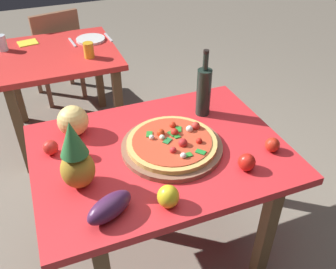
{
  "coord_description": "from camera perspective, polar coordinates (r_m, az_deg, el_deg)",
  "views": [
    {
      "loc": [
        -0.45,
        -1.26,
        1.8
      ],
      "look_at": [
        0.05,
        0.03,
        0.78
      ],
      "focal_mm": 38.87,
      "sensor_mm": 36.0,
      "label": 1
    }
  ],
  "objects": [
    {
      "name": "bell_pepper",
      "position": [
        1.43,
        0.03,
        -9.7
      ],
      "size": [
        0.09,
        0.09,
        0.1
      ],
      "primitive_type": "ellipsoid",
      "color": "yellow",
      "rests_on": "display_table"
    },
    {
      "name": "dinner_plate",
      "position": [
        2.95,
        -12.05,
        14.4
      ],
      "size": [
        0.22,
        0.22,
        0.02
      ],
      "primitive_type": "cylinder",
      "color": "white",
      "rests_on": "background_table"
    },
    {
      "name": "tomato_beside_pepper",
      "position": [
        1.75,
        16.04,
        -1.55
      ],
      "size": [
        0.07,
        0.07,
        0.07
      ],
      "primitive_type": "sphere",
      "color": "red",
      "rests_on": "display_table"
    },
    {
      "name": "dining_chair",
      "position": [
        3.48,
        -17.08,
        12.44
      ],
      "size": [
        0.47,
        0.47,
        0.85
      ],
      "rotation": [
        0.0,
        0.0,
        3.35
      ],
      "color": "brown",
      "rests_on": "ground_plane"
    },
    {
      "name": "drinking_glass_juice",
      "position": [
        2.64,
        -12.32,
        12.79
      ],
      "size": [
        0.07,
        0.07,
        0.11
      ],
      "primitive_type": "cylinder",
      "color": "gold",
      "rests_on": "background_table"
    },
    {
      "name": "pizza",
      "position": [
        1.69,
        0.73,
        -1.16
      ],
      "size": [
        0.42,
        0.42,
        0.06
      ],
      "color": "#DEAE5B",
      "rests_on": "pizza_board"
    },
    {
      "name": "ground_plane",
      "position": [
        2.24,
        -1.01,
        -17.09
      ],
      "size": [
        10.0,
        10.0,
        0.0
      ],
      "primitive_type": "plane",
      "color": "gray"
    },
    {
      "name": "melon",
      "position": [
        1.83,
        -14.68,
        2.1
      ],
      "size": [
        0.15,
        0.15,
        0.15
      ],
      "primitive_type": "sphere",
      "color": "#F1CB73",
      "rests_on": "display_table"
    },
    {
      "name": "drinking_glass_water",
      "position": [
        2.94,
        -24.61,
        12.92
      ],
      "size": [
        0.07,
        0.07,
        0.11
      ],
      "primitive_type": "cylinder",
      "color": "silver",
      "rests_on": "background_table"
    },
    {
      "name": "display_table",
      "position": [
        1.77,
        -1.22,
        -4.66
      ],
      "size": [
        1.18,
        0.88,
        0.73
      ],
      "color": "brown",
      "rests_on": "ground_plane"
    },
    {
      "name": "fork_utensil",
      "position": [
        2.93,
        -14.78,
        13.8
      ],
      "size": [
        0.03,
        0.18,
        0.01
      ],
      "primitive_type": "cube",
      "rotation": [
        0.0,
        0.0,
        0.1
      ],
      "color": "silver",
      "rests_on": "background_table"
    },
    {
      "name": "wine_bottle",
      "position": [
        1.91,
        5.62,
        6.83
      ],
      "size": [
        0.08,
        0.08,
        0.36
      ],
      "color": "#1E2B24",
      "rests_on": "display_table"
    },
    {
      "name": "pineapple_left",
      "position": [
        1.49,
        -14.26,
        -3.66
      ],
      "size": [
        0.14,
        0.14,
        0.31
      ],
      "color": "#B08629",
      "rests_on": "display_table"
    },
    {
      "name": "pizza_board",
      "position": [
        1.71,
        0.61,
        -1.94
      ],
      "size": [
        0.48,
        0.48,
        0.02
      ],
      "primitive_type": "cylinder",
      "color": "brown",
      "rests_on": "display_table"
    },
    {
      "name": "background_table",
      "position": [
        2.85,
        -16.8,
        10.09
      ],
      "size": [
        0.86,
        0.79,
        0.73
      ],
      "color": "brown",
      "rests_on": "ground_plane"
    },
    {
      "name": "tomato_at_corner",
      "position": [
        1.69,
        -13.49,
        -2.66
      ],
      "size": [
        0.06,
        0.06,
        0.06
      ],
      "primitive_type": "sphere",
      "color": "red",
      "rests_on": "display_table"
    },
    {
      "name": "eggplant",
      "position": [
        1.4,
        -9.14,
        -11.19
      ],
      "size": [
        0.22,
        0.17,
        0.09
      ],
      "primitive_type": "ellipsoid",
      "rotation": [
        0.0,
        0.0,
        0.45
      ],
      "color": "#452045",
      "rests_on": "display_table"
    },
    {
      "name": "tomato_near_board",
      "position": [
        1.75,
        -17.95,
        -1.95
      ],
      "size": [
        0.07,
        0.07,
        0.07
      ],
      "primitive_type": "sphere",
      "color": "red",
      "rests_on": "display_table"
    },
    {
      "name": "tomato_by_bottle",
      "position": [
        1.62,
        12.23,
        -4.25
      ],
      "size": [
        0.08,
        0.08,
        0.08
      ],
      "primitive_type": "sphere",
      "color": "red",
      "rests_on": "display_table"
    },
    {
      "name": "napkin_folded",
      "position": [
        3.03,
        -21.15,
        13.27
      ],
      "size": [
        0.16,
        0.14,
        0.01
      ],
      "primitive_type": "cube",
      "rotation": [
        0.0,
        0.0,
        0.16
      ],
      "color": "yellow",
      "rests_on": "background_table"
    },
    {
      "name": "knife_utensil",
      "position": [
        2.97,
        -9.33,
        14.81
      ],
      "size": [
        0.03,
        0.18,
        0.01
      ],
      "primitive_type": "cube",
      "rotation": [
        0.0,
        0.0,
        0.07
      ],
      "color": "silver",
      "rests_on": "background_table"
    }
  ]
}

